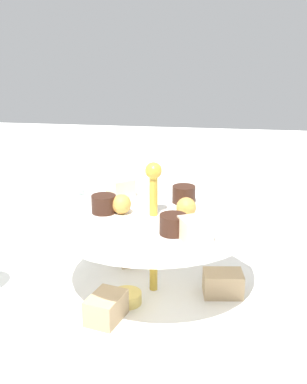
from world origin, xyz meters
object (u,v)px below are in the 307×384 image
object	(u,v)px
water_glass_short_left	(67,209)
butter_knife_right	(278,227)
tiered_serving_stand	(153,261)
teacup_with_saucer	(147,205)

from	to	relation	value
water_glass_short_left	butter_knife_right	xyz separation A→B (m)	(-0.06, 0.36, -0.04)
tiered_serving_stand	butter_knife_right	xyz separation A→B (m)	(-0.26, 0.18, -0.05)
tiered_serving_stand	butter_knife_right	world-z (taller)	tiered_serving_stand
water_glass_short_left	teacup_with_saucer	bearing A→B (deg)	121.64
tiered_serving_stand	teacup_with_saucer	distance (m)	0.28
butter_knife_right	water_glass_short_left	bearing A→B (deg)	38.75
water_glass_short_left	teacup_with_saucer	world-z (taller)	water_glass_short_left
water_glass_short_left	teacup_with_saucer	xyz separation A→B (m)	(-0.08, 0.12, -0.01)
tiered_serving_stand	butter_knife_right	size ratio (longest dim) A/B	1.77
teacup_with_saucer	butter_knife_right	bearing A→B (deg)	86.50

